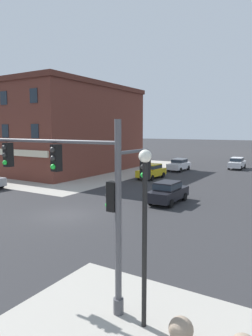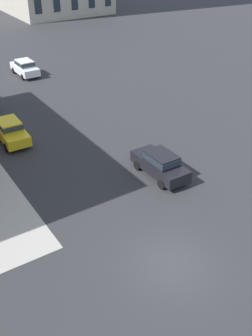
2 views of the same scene
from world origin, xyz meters
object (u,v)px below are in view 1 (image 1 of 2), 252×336
traffic_signal_main (89,188)px  car_parked_curb (168,191)px  car_main_mid (179,164)px  street_lamp_corner_near (145,218)px  car_main_northbound_near (237,163)px  car_main_northbound_far (152,171)px  bollard_sphere_curb_a (181,329)px

traffic_signal_main → car_parked_curb: (-3.34, 14.00, -2.88)m
car_parked_curb → car_main_mid: 19.29m
street_lamp_corner_near → car_main_mid: (-11.92, 32.55, -2.33)m
car_main_northbound_near → car_main_northbound_far: bearing=-115.0°
street_lamp_corner_near → car_main_mid: street_lamp_corner_near is taller
street_lamp_corner_near → bollard_sphere_curb_a: bearing=-1.9°
car_main_mid → car_main_northbound_far: bearing=-91.4°
bollard_sphere_curb_a → car_main_mid: bearing=111.9°
bollard_sphere_curb_a → street_lamp_corner_near: 3.12m
traffic_signal_main → car_main_northbound_near: size_ratio=1.47×
car_main_northbound_far → car_main_mid: bearing=88.6°
car_main_northbound_near → car_main_northbound_far: (-6.63, -14.22, 0.00)m
bollard_sphere_curb_a → car_parked_curb: (-6.72, 14.38, 0.58)m
street_lamp_corner_near → car_main_northbound_near: (-5.49, 38.74, -2.33)m
car_parked_curb → car_main_mid: (-6.34, 18.21, 0.00)m
bollard_sphere_curb_a → car_parked_curb: size_ratio=0.15×
bollard_sphere_curb_a → car_parked_curb: 15.88m
bollard_sphere_curb_a → car_main_mid: size_ratio=0.15×
car_main_northbound_near → car_main_mid: (-6.43, -6.19, 0.00)m
street_lamp_corner_near → car_main_northbound_far: size_ratio=1.15×
bollard_sphere_curb_a → car_main_northbound_far: (-13.27, 24.56, 0.58)m
car_main_northbound_far → street_lamp_corner_near: bearing=-63.7°
bollard_sphere_curb_a → street_lamp_corner_near: bearing=178.1°
car_parked_curb → car_main_northbound_near: bearing=89.8°
bollard_sphere_curb_a → car_main_northbound_near: bearing=99.7°
bollard_sphere_curb_a → traffic_signal_main: bearing=173.6°
bollard_sphere_curb_a → car_main_northbound_far: size_ratio=0.15×
bollard_sphere_curb_a → car_main_mid: (-13.07, 32.59, 0.58)m
street_lamp_corner_near → car_parked_curb: (-5.58, 14.34, -2.33)m
car_main_northbound_far → car_parked_curb: (6.54, -10.18, 0.00)m
traffic_signal_main → street_lamp_corner_near: (2.23, -0.34, -0.55)m
street_lamp_corner_near → car_parked_curb: 15.56m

